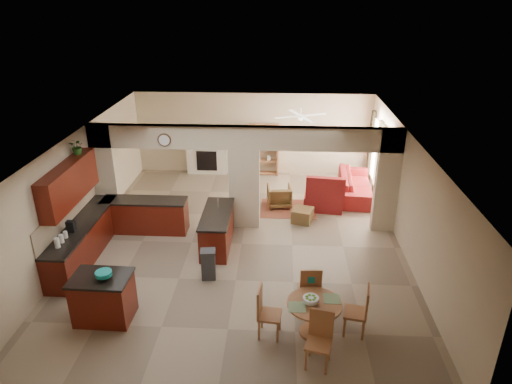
# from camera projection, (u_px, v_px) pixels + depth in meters

# --- Properties ---
(floor) EXTENTS (10.00, 10.00, 0.00)m
(floor) POSITION_uv_depth(u_px,v_px,m) (242.00, 244.00, 11.59)
(floor) COLOR gray
(floor) RESTS_ON ground
(ceiling) EXTENTS (10.00, 10.00, 0.00)m
(ceiling) POSITION_uv_depth(u_px,v_px,m) (240.00, 138.00, 10.46)
(ceiling) COLOR white
(ceiling) RESTS_ON wall_back
(wall_back) EXTENTS (8.00, 0.00, 8.00)m
(wall_back) POSITION_uv_depth(u_px,v_px,m) (253.00, 134.00, 15.59)
(wall_back) COLOR #C1A98D
(wall_back) RESTS_ON floor
(wall_front) EXTENTS (8.00, 0.00, 8.00)m
(wall_front) POSITION_uv_depth(u_px,v_px,m) (211.00, 337.00, 6.46)
(wall_front) COLOR #C1A98D
(wall_front) RESTS_ON floor
(wall_left) EXTENTS (0.00, 10.00, 10.00)m
(wall_left) POSITION_uv_depth(u_px,v_px,m) (79.00, 190.00, 11.22)
(wall_left) COLOR #C1A98D
(wall_left) RESTS_ON floor
(wall_right) EXTENTS (0.00, 10.00, 10.00)m
(wall_right) POSITION_uv_depth(u_px,v_px,m) (409.00, 197.00, 10.83)
(wall_right) COLOR #C1A98D
(wall_right) RESTS_ON floor
(partition_left_pier) EXTENTS (0.60, 0.25, 2.80)m
(partition_left_pier) POSITION_uv_depth(u_px,v_px,m) (106.00, 175.00, 12.12)
(partition_left_pier) COLOR #C1A98D
(partition_left_pier) RESTS_ON floor
(partition_center_pier) EXTENTS (0.80, 0.25, 2.20)m
(partition_center_pier) POSITION_uv_depth(u_px,v_px,m) (244.00, 189.00, 12.06)
(partition_center_pier) COLOR #C1A98D
(partition_center_pier) RESTS_ON floor
(partition_right_pier) EXTENTS (0.60, 0.25, 2.80)m
(partition_right_pier) POSITION_uv_depth(u_px,v_px,m) (387.00, 181.00, 11.75)
(partition_right_pier) COLOR #C1A98D
(partition_right_pier) RESTS_ON floor
(partition_header) EXTENTS (8.00, 0.25, 0.60)m
(partition_header) POSITION_uv_depth(u_px,v_px,m) (244.00, 138.00, 11.49)
(partition_header) COLOR #C1A98D
(partition_header) RESTS_ON partition_center_pier
(kitchen_counter) EXTENTS (2.52, 3.29, 1.48)m
(kitchen_counter) POSITION_uv_depth(u_px,v_px,m) (110.00, 229.00, 11.34)
(kitchen_counter) COLOR #451407
(kitchen_counter) RESTS_ON floor
(upper_cabinets) EXTENTS (0.35, 2.40, 0.90)m
(upper_cabinets) POSITION_uv_depth(u_px,v_px,m) (69.00, 183.00, 10.27)
(upper_cabinets) COLOR #451407
(upper_cabinets) RESTS_ON wall_left
(peninsula) EXTENTS (0.70, 1.85, 0.91)m
(peninsula) POSITION_uv_depth(u_px,v_px,m) (217.00, 229.00, 11.34)
(peninsula) COLOR #451407
(peninsula) RESTS_ON floor
(wall_clock) EXTENTS (0.34, 0.03, 0.34)m
(wall_clock) POSITION_uv_depth(u_px,v_px,m) (164.00, 140.00, 11.47)
(wall_clock) COLOR #52321B
(wall_clock) RESTS_ON partition_header
(rug) EXTENTS (1.60, 1.30, 0.01)m
(rug) POSITION_uv_depth(u_px,v_px,m) (288.00, 209.00, 13.45)
(rug) COLOR #974436
(rug) RESTS_ON floor
(fireplace) EXTENTS (1.60, 0.35, 1.20)m
(fireplace) POSITION_uv_depth(u_px,v_px,m) (207.00, 156.00, 15.83)
(fireplace) COLOR beige
(fireplace) RESTS_ON floor
(shelving_unit) EXTENTS (1.00, 0.32, 1.80)m
(shelving_unit) POSITION_uv_depth(u_px,v_px,m) (263.00, 150.00, 15.61)
(shelving_unit) COLOR brown
(shelving_unit) RESTS_ON floor
(window_a) EXTENTS (0.02, 0.90, 1.90)m
(window_a) POSITION_uv_depth(u_px,v_px,m) (386.00, 170.00, 13.01)
(window_a) COLOR white
(window_a) RESTS_ON wall_right
(window_b) EXTENTS (0.02, 0.90, 1.90)m
(window_b) POSITION_uv_depth(u_px,v_px,m) (375.00, 151.00, 14.56)
(window_b) COLOR white
(window_b) RESTS_ON wall_right
(glazed_door) EXTENTS (0.02, 0.70, 2.10)m
(glazed_door) POSITION_uv_depth(u_px,v_px,m) (380.00, 165.00, 13.85)
(glazed_door) COLOR white
(glazed_door) RESTS_ON wall_right
(drape_a_left) EXTENTS (0.10, 0.28, 2.30)m
(drape_a_left) POSITION_uv_depth(u_px,v_px,m) (389.00, 178.00, 12.46)
(drape_a_left) COLOR #46261C
(drape_a_left) RESTS_ON wall_right
(drape_a_right) EXTENTS (0.10, 0.28, 2.30)m
(drape_a_right) POSITION_uv_depth(u_px,v_px,m) (381.00, 163.00, 13.56)
(drape_a_right) COLOR #46261C
(drape_a_right) RESTS_ON wall_right
(drape_b_left) EXTENTS (0.10, 0.28, 2.30)m
(drape_b_left) POSITION_uv_depth(u_px,v_px,m) (378.00, 157.00, 14.01)
(drape_b_left) COLOR #46261C
(drape_b_left) RESTS_ON wall_right
(drape_b_right) EXTENTS (0.10, 0.28, 2.30)m
(drape_b_right) POSITION_uv_depth(u_px,v_px,m) (371.00, 145.00, 15.11)
(drape_b_right) COLOR #46261C
(drape_b_right) RESTS_ON wall_right
(ceiling_fan) EXTENTS (1.00, 1.00, 0.10)m
(ceiling_fan) POSITION_uv_depth(u_px,v_px,m) (301.00, 116.00, 13.22)
(ceiling_fan) COLOR white
(ceiling_fan) RESTS_ON ceiling
(kitchen_island) EXTENTS (1.12, 0.81, 0.96)m
(kitchen_island) POSITION_uv_depth(u_px,v_px,m) (103.00, 298.00, 8.78)
(kitchen_island) COLOR #451407
(kitchen_island) RESTS_ON floor
(teal_bowl) EXTENTS (0.31, 0.31, 0.15)m
(teal_bowl) POSITION_uv_depth(u_px,v_px,m) (104.00, 275.00, 8.52)
(teal_bowl) COLOR teal
(teal_bowl) RESTS_ON kitchen_island
(trash_can) EXTENTS (0.34, 0.30, 0.65)m
(trash_can) POSITION_uv_depth(u_px,v_px,m) (208.00, 265.00, 10.10)
(trash_can) COLOR #303033
(trash_can) RESTS_ON floor
(dining_table) EXTENTS (1.02, 1.02, 0.69)m
(dining_table) POSITION_uv_depth(u_px,v_px,m) (314.00, 313.00, 8.39)
(dining_table) COLOR brown
(dining_table) RESTS_ON floor
(fruit_bowl) EXTENTS (0.29, 0.29, 0.16)m
(fruit_bowl) POSITION_uv_depth(u_px,v_px,m) (311.00, 300.00, 8.25)
(fruit_bowl) COLOR #5CB125
(fruit_bowl) RESTS_ON dining_table
(sofa) EXTENTS (2.50, 1.12, 0.71)m
(sofa) POSITION_uv_depth(u_px,v_px,m) (356.00, 185.00, 14.19)
(sofa) COLOR maroon
(sofa) RESTS_ON floor
(chaise) EXTENTS (1.19, 1.02, 0.44)m
(chaise) POSITION_uv_depth(u_px,v_px,m) (323.00, 201.00, 13.44)
(chaise) COLOR maroon
(chaise) RESTS_ON floor
(armchair) EXTENTS (0.76, 0.78, 0.64)m
(armchair) POSITION_uv_depth(u_px,v_px,m) (279.00, 196.00, 13.51)
(armchair) COLOR maroon
(armchair) RESTS_ON floor
(ottoman) EXTENTS (0.66, 0.66, 0.38)m
(ottoman) POSITION_uv_depth(u_px,v_px,m) (303.00, 215.00, 12.64)
(ottoman) COLOR maroon
(ottoman) RESTS_ON floor
(plant) EXTENTS (0.38, 0.34, 0.38)m
(plant) POSITION_uv_depth(u_px,v_px,m) (77.00, 146.00, 10.65)
(plant) COLOR #144C14
(plant) RESTS_ON upper_cabinets
(chair_north) EXTENTS (0.45, 0.45, 1.02)m
(chair_north) POSITION_uv_depth(u_px,v_px,m) (310.00, 288.00, 8.96)
(chair_north) COLOR brown
(chair_north) RESTS_ON floor
(chair_east) EXTENTS (0.49, 0.49, 1.02)m
(chair_east) POSITION_uv_depth(u_px,v_px,m) (360.00, 309.00, 8.36)
(chair_east) COLOR brown
(chair_east) RESTS_ON floor
(chair_south) EXTENTS (0.51, 0.51, 1.02)m
(chair_south) POSITION_uv_depth(u_px,v_px,m) (320.00, 336.00, 7.71)
(chair_south) COLOR brown
(chair_south) RESTS_ON floor
(chair_west) EXTENTS (0.47, 0.47, 1.02)m
(chair_west) POSITION_uv_depth(u_px,v_px,m) (265.00, 310.00, 8.33)
(chair_west) COLOR brown
(chair_west) RESTS_ON floor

